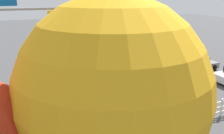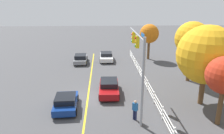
{
  "view_description": "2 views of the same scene",
  "coord_description": "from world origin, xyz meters",
  "px_view_note": "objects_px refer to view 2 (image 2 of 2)",
  "views": [
    {
      "loc": [
        4.01,
        16.17,
        7.19
      ],
      "look_at": [
        -2.12,
        1.48,
        2.43
      ],
      "focal_mm": 39.34,
      "sensor_mm": 36.0,
      "label": 1
    },
    {
      "loc": [
        19.26,
        1.46,
        9.26
      ],
      "look_at": [
        -2.97,
        2.53,
        2.22
      ],
      "focal_mm": 34.4,
      "sensor_mm": 36.0,
      "label": 2
    }
  ],
  "objects_px": {
    "tree_1": "(207,55)",
    "tree_2": "(149,34)",
    "car_0": "(109,87)",
    "pedestrian": "(135,109)",
    "car_1": "(106,57)",
    "car_2": "(66,102)",
    "tree_0": "(192,39)",
    "car_3": "(81,59)"
  },
  "relations": [
    {
      "from": "car_1",
      "to": "tree_2",
      "type": "height_order",
      "value": "tree_2"
    },
    {
      "from": "tree_1",
      "to": "tree_2",
      "type": "distance_m",
      "value": 15.78
    },
    {
      "from": "car_0",
      "to": "car_1",
      "type": "height_order",
      "value": "car_0"
    },
    {
      "from": "pedestrian",
      "to": "tree_2",
      "type": "height_order",
      "value": "tree_2"
    },
    {
      "from": "car_1",
      "to": "car_2",
      "type": "bearing_deg",
      "value": -14.1
    },
    {
      "from": "car_2",
      "to": "pedestrian",
      "type": "bearing_deg",
      "value": -112.78
    },
    {
      "from": "car_3",
      "to": "tree_2",
      "type": "relative_size",
      "value": 0.73
    },
    {
      "from": "car_3",
      "to": "pedestrian",
      "type": "relative_size",
      "value": 2.43
    },
    {
      "from": "car_3",
      "to": "tree_0",
      "type": "bearing_deg",
      "value": -122.44
    },
    {
      "from": "car_3",
      "to": "tree_2",
      "type": "xyz_separation_m",
      "value": [
        -1.72,
        10.72,
        3.43
      ]
    },
    {
      "from": "pedestrian",
      "to": "car_3",
      "type": "bearing_deg",
      "value": -114.15
    },
    {
      "from": "car_0",
      "to": "tree_0",
      "type": "relative_size",
      "value": 0.64
    },
    {
      "from": "pedestrian",
      "to": "tree_1",
      "type": "xyz_separation_m",
      "value": [
        -2.54,
        6.52,
        3.73
      ]
    },
    {
      "from": "pedestrian",
      "to": "tree_0",
      "type": "height_order",
      "value": "tree_0"
    },
    {
      "from": "pedestrian",
      "to": "tree_0",
      "type": "relative_size",
      "value": 0.24
    },
    {
      "from": "car_1",
      "to": "tree_1",
      "type": "distance_m",
      "value": 17.75
    },
    {
      "from": "car_2",
      "to": "tree_1",
      "type": "xyz_separation_m",
      "value": [
        -0.42,
        12.31,
        4.02
      ]
    },
    {
      "from": "car_1",
      "to": "tree_0",
      "type": "xyz_separation_m",
      "value": [
        9.27,
        9.48,
        4.37
      ]
    },
    {
      "from": "car_0",
      "to": "car_1",
      "type": "relative_size",
      "value": 1.05
    },
    {
      "from": "car_0",
      "to": "tree_1",
      "type": "height_order",
      "value": "tree_1"
    },
    {
      "from": "pedestrian",
      "to": "tree_1",
      "type": "height_order",
      "value": "tree_1"
    },
    {
      "from": "pedestrian",
      "to": "tree_0",
      "type": "bearing_deg",
      "value": -175.77
    },
    {
      "from": "car_1",
      "to": "car_2",
      "type": "distance_m",
      "value": 16.01
    },
    {
      "from": "car_1",
      "to": "car_3",
      "type": "distance_m",
      "value": 4.09
    },
    {
      "from": "car_2",
      "to": "tree_0",
      "type": "xyz_separation_m",
      "value": [
        -6.25,
        13.39,
        4.36
      ]
    },
    {
      "from": "tree_1",
      "to": "tree_2",
      "type": "relative_size",
      "value": 1.29
    },
    {
      "from": "car_1",
      "to": "car_3",
      "type": "xyz_separation_m",
      "value": [
        1.14,
        -3.93,
        0.02
      ]
    },
    {
      "from": "pedestrian",
      "to": "tree_1",
      "type": "relative_size",
      "value": 0.23
    },
    {
      "from": "car_0",
      "to": "pedestrian",
      "type": "bearing_deg",
      "value": 21.84
    },
    {
      "from": "tree_0",
      "to": "tree_2",
      "type": "height_order",
      "value": "tree_0"
    },
    {
      "from": "car_2",
      "to": "car_0",
      "type": "bearing_deg",
      "value": -54.71
    },
    {
      "from": "car_0",
      "to": "tree_1",
      "type": "distance_m",
      "value": 9.67
    },
    {
      "from": "tree_0",
      "to": "tree_1",
      "type": "xyz_separation_m",
      "value": [
        5.83,
        -1.08,
        -0.34
      ]
    },
    {
      "from": "car_1",
      "to": "tree_2",
      "type": "relative_size",
      "value": 0.76
    },
    {
      "from": "car_1",
      "to": "tree_1",
      "type": "xyz_separation_m",
      "value": [
        15.11,
        8.4,
        4.02
      ]
    },
    {
      "from": "car_1",
      "to": "car_2",
      "type": "xyz_separation_m",
      "value": [
        15.53,
        -3.91,
        0.0
      ]
    },
    {
      "from": "car_0",
      "to": "car_2",
      "type": "xyz_separation_m",
      "value": [
        3.04,
        -3.9,
        -0.04
      ]
    },
    {
      "from": "tree_2",
      "to": "car_0",
      "type": "bearing_deg",
      "value": -27.51
    },
    {
      "from": "car_0",
      "to": "car_2",
      "type": "distance_m",
      "value": 4.94
    },
    {
      "from": "car_3",
      "to": "car_1",
      "type": "bearing_deg",
      "value": -75.06
    },
    {
      "from": "pedestrian",
      "to": "tree_0",
      "type": "xyz_separation_m",
      "value": [
        -8.37,
        7.6,
        4.07
      ]
    },
    {
      "from": "car_0",
      "to": "car_1",
      "type": "distance_m",
      "value": 12.48
    }
  ]
}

